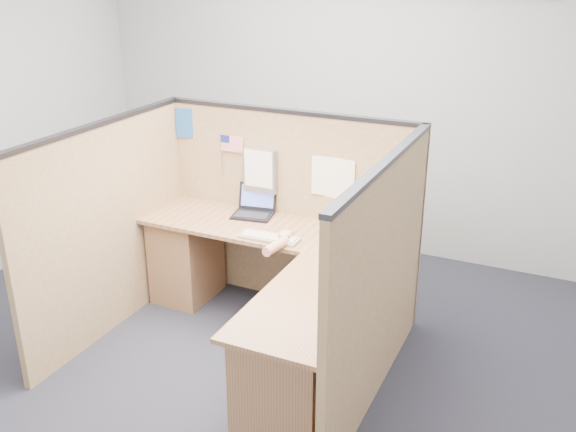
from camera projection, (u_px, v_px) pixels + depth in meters
The scene contains 13 objects.
floor at pixel (228, 361), 4.35m from camera, with size 5.00×5.00×0.00m, color black.
wall_back at pixel (348, 96), 5.72m from camera, with size 5.00×5.00×0.00m, color #A9ACAE.
cubicle_partitions at pixel (255, 235), 4.42m from camera, with size 2.06×1.83×1.53m.
l_desk at pixel (270, 297), 4.37m from camera, with size 1.95×1.75×0.73m.
laptop at pixel (256, 207), 4.87m from camera, with size 0.33×0.33×0.21m.
keyboard at pixel (269, 238), 4.44m from camera, with size 0.42×0.16×0.03m.
mouse at pixel (286, 237), 4.43m from camera, with size 0.10×0.06×0.04m, color silver.
hand_forearm at pixel (279, 242), 4.31m from camera, with size 0.10×0.36×0.08m.
blue_poster at pixel (186, 123), 5.01m from camera, with size 0.18×0.00×0.24m, color #205394.
american_flag at pixel (229, 145), 4.89m from camera, with size 0.20×0.01×0.34m.
file_holder at pixel (260, 171), 4.84m from camera, with size 0.27×0.05×0.34m.
paper_left at pixel (327, 177), 4.65m from camera, with size 0.23×0.00×0.29m, color white.
paper_right at pixel (339, 179), 4.61m from camera, with size 0.24×0.00×0.30m, color white.
Camera 1 is at (1.93, -3.15, 2.53)m, focal length 40.00 mm.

